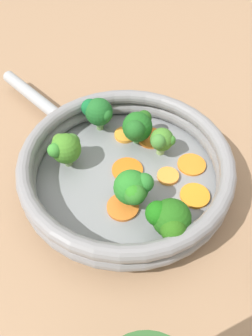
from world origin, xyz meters
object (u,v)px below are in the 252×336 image
carrot_slice_0 (168,176)px  carrot_slice_3 (192,165)px  carrot_slice_5 (195,196)px  broccoli_floret_1 (169,219)px  skillet (126,178)px  carrot_slice_7 (126,169)px  broccoli_floret_5 (65,148)px  broccoli_floret_0 (133,189)px  broccoli_floret_3 (161,140)px  carrot_slice_2 (123,207)px  carrot_slice_4 (125,135)px  carrot_slice_6 (151,138)px  broccoli_floret_4 (98,112)px  carrot_slice_1 (134,179)px  broccoli_floret_2 (139,127)px

carrot_slice_0 → carrot_slice_3: carrot_slice_0 is taller
carrot_slice_5 → broccoli_floret_1: broccoli_floret_1 is taller
skillet → carrot_slice_0: (-0.06, -0.01, 0.01)m
carrot_slice_7 → broccoli_floret_1: bearing=130.6°
broccoli_floret_1 → broccoli_floret_5: broccoli_floret_1 is taller
carrot_slice_0 → broccoli_floret_5: size_ratio=0.57×
broccoli_floret_0 → broccoli_floret_3: size_ratio=1.21×
carrot_slice_5 → broccoli_floret_5: (0.18, -0.01, 0.03)m
carrot_slice_2 → broccoli_floret_3: 0.11m
carrot_slice_2 → carrot_slice_5: size_ratio=1.06×
carrot_slice_7 → broccoli_floret_1: 0.12m
carrot_slice_4 → broccoli_floret_1: broccoli_floret_1 is taller
carrot_slice_0 → broccoli_floret_5: broccoli_floret_5 is taller
carrot_slice_4 → carrot_slice_6: (-0.04, -0.00, -0.00)m
carrot_slice_4 → broccoli_floret_5: (0.07, 0.07, 0.03)m
carrot_slice_2 → carrot_slice_4: bearing=-77.1°
carrot_slice_0 → broccoli_floret_0: (0.04, 0.05, 0.03)m
carrot_slice_3 → broccoli_floret_4: (0.15, -0.04, 0.03)m
carrot_slice_4 → skillet: bearing=105.2°
carrot_slice_0 → broccoli_floret_4: (0.12, -0.07, 0.03)m
carrot_slice_2 → carrot_slice_5: (-0.09, -0.04, 0.00)m
carrot_slice_2 → carrot_slice_6: bearing=-94.8°
carrot_slice_7 → carrot_slice_4: bearing=-74.6°
skillet → carrot_slice_3: (-0.09, -0.04, 0.01)m
carrot_slice_0 → carrot_slice_2: bearing=52.9°
carrot_slice_6 → broccoli_floret_4: 0.09m
carrot_slice_7 → broccoli_floret_4: 0.10m
carrot_slice_4 → carrot_slice_7: 0.07m
carrot_slice_0 → broccoli_floret_5: bearing=4.2°
carrot_slice_2 → broccoli_floret_1: size_ratio=0.76×
broccoli_floret_1 → carrot_slice_6: bearing=-71.9°
skillet → carrot_slice_7: bearing=-76.2°
carrot_slice_0 → carrot_slice_5: size_ratio=0.76×
broccoli_floret_3 → carrot_slice_0: bearing=114.7°
skillet → carrot_slice_2: carrot_slice_2 is taller
carrot_slice_7 → carrot_slice_2: bearing=100.2°
carrot_slice_1 → carrot_slice_2: size_ratio=0.76×
broccoli_floret_4 → carrot_slice_4: bearing=169.7°
broccoli_floret_1 → broccoli_floret_3: 0.13m
carrot_slice_2 → broccoli_floret_0: size_ratio=0.77×
carrot_slice_2 → broccoli_floret_3: broccoli_floret_3 is taller
skillet → carrot_slice_7: (0.00, -0.01, 0.01)m
skillet → carrot_slice_5: (-0.10, 0.01, 0.01)m
carrot_slice_4 → broccoli_floret_2: size_ratio=0.58×
carrot_slice_0 → broccoli_floret_2: size_ratio=0.53×
carrot_slice_5 → broccoli_floret_1: (0.03, 0.06, 0.03)m
carrot_slice_7 → broccoli_floret_3: bearing=-134.2°
carrot_slice_4 → carrot_slice_6: carrot_slice_4 is taller
carrot_slice_6 → broccoli_floret_4: broccoli_floret_4 is taller
carrot_slice_0 → broccoli_floret_5: 0.15m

